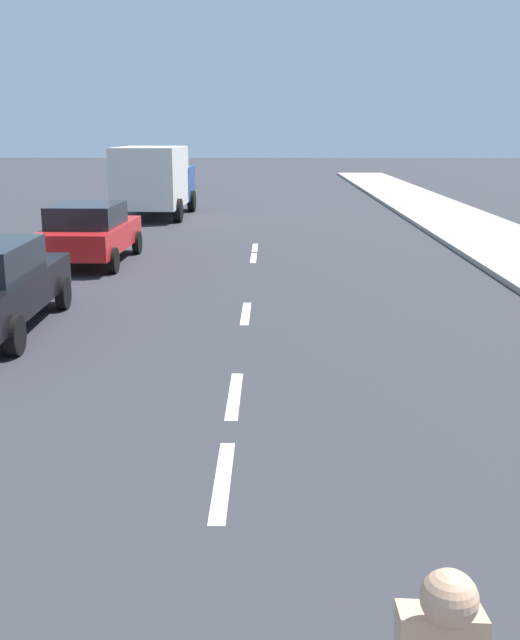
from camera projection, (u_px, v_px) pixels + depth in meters
ground_plane at (253, 265)px, 19.43m from camera, size 160.00×160.00×0.00m
lane_stripe_2 at (223, 480)px, 7.46m from camera, size 0.16×1.80×0.01m
lane_stripe_3 at (234, 395)px, 9.85m from camera, size 0.16×1.80×0.01m
lane_stripe_4 at (246, 313)px, 14.28m from camera, size 0.16×1.80×0.01m
lane_stripe_5 at (254, 257)px, 20.62m from camera, size 0.16×1.80×0.01m
lane_stripe_6 at (255, 248)px, 22.21m from camera, size 0.16×1.80×0.01m
parked_car_red at (90, 231)px, 19.53m from camera, size 2.11×4.47×1.57m
delivery_truck at (155, 179)px, 29.99m from camera, size 2.83×6.31×2.80m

